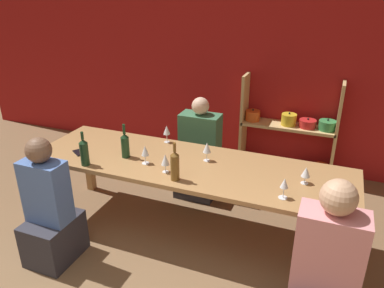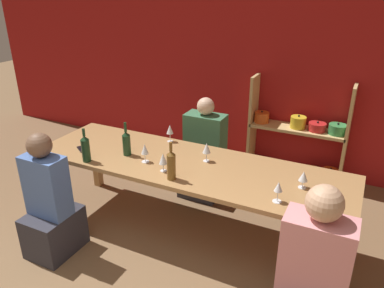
{
  "view_description": "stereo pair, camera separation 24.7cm",
  "coord_description": "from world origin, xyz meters",
  "px_view_note": "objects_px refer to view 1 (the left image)",
  "views": [
    {
      "loc": [
        1.13,
        -0.85,
        2.29
      ],
      "look_at": [
        -0.03,
        2.08,
        0.92
      ],
      "focal_mm": 35.0,
      "sensor_mm": 36.0,
      "label": 1
    },
    {
      "loc": [
        1.36,
        -0.75,
        2.29
      ],
      "look_at": [
        -0.03,
        2.08,
        0.92
      ],
      "focal_mm": 35.0,
      "sensor_mm": 36.0,
      "label": 2
    }
  ],
  "objects_px": {
    "wine_bottle_amber": "(84,152)",
    "person_near_a": "(50,216)",
    "person_near_b": "(322,287)",
    "person_far_a": "(200,159)",
    "wine_bottle_green": "(175,165)",
    "wine_bottle_dark": "(125,145)",
    "cell_phone": "(78,153)",
    "wine_glass_red_c": "(145,151)",
    "wine_glass_white_b": "(165,160)",
    "shelf_unit": "(290,140)",
    "wine_glass_red_b": "(284,184)",
    "wine_glass_white_a": "(167,130)",
    "wine_glass_red_a": "(306,173)",
    "wine_glass_empty_a": "(207,148)",
    "dining_table": "(188,171)"
  },
  "relations": [
    {
      "from": "wine_bottle_amber",
      "to": "person_near_a",
      "type": "relative_size",
      "value": 0.27
    },
    {
      "from": "person_near_a",
      "to": "person_near_b",
      "type": "relative_size",
      "value": 0.93
    },
    {
      "from": "wine_bottle_amber",
      "to": "person_far_a",
      "type": "distance_m",
      "value": 1.44
    },
    {
      "from": "wine_bottle_green",
      "to": "person_near_b",
      "type": "height_order",
      "value": "person_near_b"
    },
    {
      "from": "wine_bottle_green",
      "to": "wine_bottle_dark",
      "type": "height_order",
      "value": "wine_bottle_green"
    },
    {
      "from": "wine_bottle_green",
      "to": "cell_phone",
      "type": "height_order",
      "value": "wine_bottle_green"
    },
    {
      "from": "cell_phone",
      "to": "wine_glass_red_c",
      "type": "bearing_deg",
      "value": 3.44
    },
    {
      "from": "wine_bottle_green",
      "to": "wine_glass_white_b",
      "type": "height_order",
      "value": "wine_bottle_green"
    },
    {
      "from": "shelf_unit",
      "to": "person_near_b",
      "type": "distance_m",
      "value": 2.49
    },
    {
      "from": "wine_glass_red_b",
      "to": "person_near_b",
      "type": "xyz_separation_m",
      "value": [
        0.37,
        -0.49,
        -0.43
      ]
    },
    {
      "from": "wine_bottle_green",
      "to": "person_near_a",
      "type": "height_order",
      "value": "person_near_a"
    },
    {
      "from": "person_far_a",
      "to": "cell_phone",
      "type": "bearing_deg",
      "value": 48.7
    },
    {
      "from": "person_near_b",
      "to": "wine_glass_red_b",
      "type": "bearing_deg",
      "value": 126.57
    },
    {
      "from": "wine_bottle_green",
      "to": "cell_phone",
      "type": "bearing_deg",
      "value": 172.91
    },
    {
      "from": "wine_bottle_amber",
      "to": "wine_bottle_dark",
      "type": "bearing_deg",
      "value": 47.86
    },
    {
      "from": "wine_bottle_green",
      "to": "wine_glass_white_a",
      "type": "relative_size",
      "value": 1.81
    },
    {
      "from": "wine_glass_red_a",
      "to": "cell_phone",
      "type": "distance_m",
      "value": 2.11
    },
    {
      "from": "wine_bottle_amber",
      "to": "wine_glass_red_b",
      "type": "xyz_separation_m",
      "value": [
        1.75,
        0.09,
        -0.01
      ]
    },
    {
      "from": "wine_bottle_dark",
      "to": "cell_phone",
      "type": "bearing_deg",
      "value": -168.37
    },
    {
      "from": "wine_glass_red_c",
      "to": "wine_glass_empty_a",
      "type": "bearing_deg",
      "value": 27.53
    },
    {
      "from": "wine_glass_white_b",
      "to": "cell_phone",
      "type": "xyz_separation_m",
      "value": [
        -0.95,
        0.04,
        -0.11
      ]
    },
    {
      "from": "wine_glass_white_b",
      "to": "wine_glass_empty_a",
      "type": "distance_m",
      "value": 0.43
    },
    {
      "from": "wine_glass_empty_a",
      "to": "wine_glass_white_a",
      "type": "bearing_deg",
      "value": 154.0
    },
    {
      "from": "wine_glass_red_a",
      "to": "wine_glass_white_b",
      "type": "distance_m",
      "value": 1.17
    },
    {
      "from": "dining_table",
      "to": "person_near_a",
      "type": "xyz_separation_m",
      "value": [
        -0.97,
        -0.77,
        -0.26
      ]
    },
    {
      "from": "wine_glass_red_b",
      "to": "wine_glass_white_b",
      "type": "relative_size",
      "value": 1.0
    },
    {
      "from": "wine_glass_red_b",
      "to": "wine_glass_red_c",
      "type": "bearing_deg",
      "value": 173.84
    },
    {
      "from": "cell_phone",
      "to": "person_near_b",
      "type": "relative_size",
      "value": 0.13
    },
    {
      "from": "wine_bottle_dark",
      "to": "wine_glass_white_b",
      "type": "bearing_deg",
      "value": -16.11
    },
    {
      "from": "wine_bottle_amber",
      "to": "person_near_b",
      "type": "relative_size",
      "value": 0.26
    },
    {
      "from": "wine_glass_white_b",
      "to": "person_far_a",
      "type": "height_order",
      "value": "person_far_a"
    },
    {
      "from": "shelf_unit",
      "to": "person_near_a",
      "type": "height_order",
      "value": "shelf_unit"
    },
    {
      "from": "wine_bottle_green",
      "to": "wine_glass_empty_a",
      "type": "height_order",
      "value": "wine_bottle_green"
    },
    {
      "from": "wine_glass_red_b",
      "to": "person_far_a",
      "type": "xyz_separation_m",
      "value": [
        -1.09,
        1.1,
        -0.48
      ]
    },
    {
      "from": "wine_bottle_amber",
      "to": "dining_table",
      "type": "bearing_deg",
      "value": 23.73
    },
    {
      "from": "wine_glass_empty_a",
      "to": "cell_phone",
      "type": "height_order",
      "value": "wine_glass_empty_a"
    },
    {
      "from": "person_far_a",
      "to": "person_near_b",
      "type": "relative_size",
      "value": 0.92
    },
    {
      "from": "person_near_b",
      "to": "wine_bottle_amber",
      "type": "bearing_deg",
      "value": 169.19
    },
    {
      "from": "wine_glass_red_b",
      "to": "person_near_a",
      "type": "distance_m",
      "value": 1.99
    },
    {
      "from": "wine_bottle_dark",
      "to": "wine_bottle_amber",
      "type": "relative_size",
      "value": 1.03
    },
    {
      "from": "wine_glass_empty_a",
      "to": "person_far_a",
      "type": "bearing_deg",
      "value": 115.04
    },
    {
      "from": "dining_table",
      "to": "wine_bottle_amber",
      "type": "distance_m",
      "value": 0.95
    },
    {
      "from": "wine_glass_red_a",
      "to": "person_near_a",
      "type": "xyz_separation_m",
      "value": [
        -2.0,
        -0.78,
        -0.44
      ]
    },
    {
      "from": "wine_glass_white_a",
      "to": "person_far_a",
      "type": "xyz_separation_m",
      "value": [
        0.2,
        0.44,
        -0.49
      ]
    },
    {
      "from": "wine_glass_red_a",
      "to": "wine_glass_red_b",
      "type": "distance_m",
      "value": 0.32
    },
    {
      "from": "wine_glass_empty_a",
      "to": "person_near_b",
      "type": "xyz_separation_m",
      "value": [
        1.13,
        -0.89,
        -0.44
      ]
    },
    {
      "from": "wine_bottle_amber",
      "to": "person_near_b",
      "type": "xyz_separation_m",
      "value": [
        2.12,
        -0.4,
        -0.44
      ]
    },
    {
      "from": "wine_bottle_amber",
      "to": "wine_glass_white_b",
      "type": "height_order",
      "value": "wine_bottle_amber"
    },
    {
      "from": "shelf_unit",
      "to": "wine_glass_red_a",
      "type": "bearing_deg",
      "value": -78.85
    },
    {
      "from": "wine_glass_red_c",
      "to": "cell_phone",
      "type": "distance_m",
      "value": 0.72
    }
  ]
}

